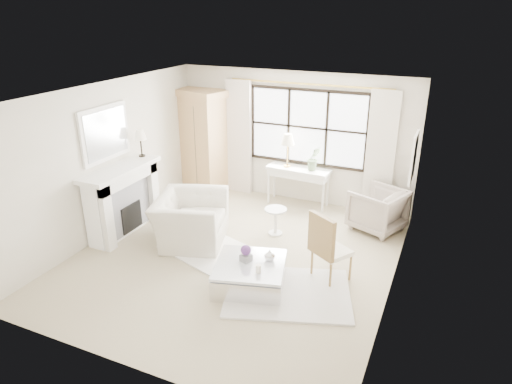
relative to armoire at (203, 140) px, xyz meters
The scene contains 32 objects.
floor 3.40m from the armoire, 50.92° to the right, with size 5.50×5.50×0.00m, color tan.
ceiling 3.56m from the armoire, 50.92° to the right, with size 5.50×5.50×0.00m, color silver.
wall_back 2.05m from the armoire, ahead, with size 5.00×5.00×0.00m, color silver.
wall_front 5.62m from the armoire, 68.91° to the right, with size 5.00×5.00×0.00m, color beige.
wall_left 2.54m from the armoire, 100.95° to the right, with size 5.50×5.50×0.00m, color beige.
wall_right 5.16m from the armoire, 28.81° to the right, with size 5.50×5.50×0.00m, color beige.
window_pane 2.38m from the armoire, ahead, with size 2.40×0.02×1.50m, color white.
window_frame 2.38m from the armoire, ahead, with size 2.50×0.04×1.50m, color black, non-canonical shape.
curtain_rod 2.68m from the armoire, ahead, with size 0.04×0.04×3.30m, color gold.
curtain_left 0.84m from the armoire, 11.33° to the left, with size 0.55×0.10×2.47m, color silver.
curtain_right 3.82m from the armoire, ahead, with size 0.55×0.10×2.47m, color beige.
fireplace 2.55m from the armoire, 95.85° to the right, with size 0.58×1.66×1.26m.
mirror_frame 2.62m from the armoire, 100.28° to the right, with size 0.05×1.15×0.95m, color white.
mirror_glass 2.62m from the armoire, 99.61° to the right, with size 0.02×1.00×0.80m, color silver.
art_frame 4.58m from the armoire, ahead, with size 0.04×0.62×0.82m, color white.
art_canvas 4.56m from the armoire, ahead, with size 0.01×0.52×0.72m, color beige.
mantel_lamp 1.91m from the armoire, 97.39° to the right, with size 0.22×0.22×0.51m.
armoire is the anchor object (origin of this frame).
console_table 2.36m from the armoire, ahead, with size 1.33×0.54×0.80m.
console_lamp 2.01m from the armoire, ahead, with size 0.28×0.28×0.69m.
orchid_plant 2.56m from the armoire, ahead, with size 0.27×0.22×0.49m, color #536B47.
side_table 2.86m from the armoire, 32.21° to the right, with size 0.40×0.40×0.51m.
rug_left 3.15m from the armoire, 58.36° to the right, with size 1.54×1.09×0.03m, color white.
rug_right 4.61m from the armoire, 44.54° to the right, with size 1.78×1.34×0.03m, color silver.
club_armchair 2.65m from the armoire, 65.25° to the right, with size 1.29×1.13×0.84m, color beige.
wingback_chair 4.07m from the armoire, ahead, with size 0.85×0.87×0.79m, color #A3968A.
french_chair 4.47m from the armoire, 34.55° to the right, with size 0.67×0.67×1.08m.
coffee_table 4.20m from the armoire, 50.60° to the right, with size 1.23×1.23×0.38m.
planter_box 4.07m from the armoire, 51.21° to the right, with size 0.14×0.14×0.11m, color slate.
planter_flowers 4.05m from the armoire, 51.21° to the right, with size 0.15×0.15×0.15m, color #572D71.
pillar_candle 4.42m from the armoire, 49.94° to the right, with size 0.08×0.08×0.12m, color white.
coffee_vase 4.14m from the armoire, 46.37° to the right, with size 0.16×0.16×0.17m, color silver.
Camera 1 is at (3.00, -5.92, 3.87)m, focal length 32.00 mm.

